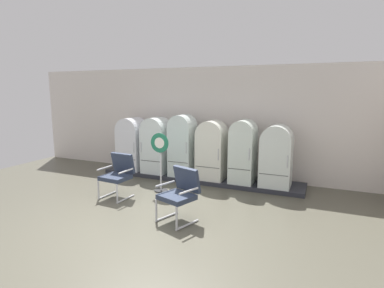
# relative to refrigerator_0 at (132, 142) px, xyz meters

# --- Properties ---
(ground) EXTENTS (12.00, 10.00, 0.05)m
(ground) POSITION_rel_refrigerator_0_xyz_m (2.04, -2.92, -0.92)
(ground) COLOR #514E41
(back_wall) EXTENTS (11.76, 0.12, 3.02)m
(back_wall) POSITION_rel_refrigerator_0_xyz_m (2.04, 0.74, 0.62)
(back_wall) COLOR silver
(back_wall) RESTS_ON ground
(display_plinth) EXTENTS (5.49, 0.95, 0.10)m
(display_plinth) POSITION_rel_refrigerator_0_xyz_m (2.04, 0.10, -0.85)
(display_plinth) COLOR #292B33
(display_plinth) RESTS_ON ground
(refrigerator_0) EXTENTS (0.70, 0.70, 1.51)m
(refrigerator_0) POSITION_rel_refrigerator_0_xyz_m (0.00, 0.00, 0.00)
(refrigerator_0) COLOR silver
(refrigerator_0) RESTS_ON display_plinth
(refrigerator_1) EXTENTS (0.69, 0.67, 1.54)m
(refrigerator_1) POSITION_rel_refrigerator_0_xyz_m (0.81, -0.01, 0.02)
(refrigerator_1) COLOR white
(refrigerator_1) RESTS_ON display_plinth
(refrigerator_2) EXTENTS (0.62, 0.63, 1.65)m
(refrigerator_2) POSITION_rel_refrigerator_0_xyz_m (1.63, -0.03, 0.08)
(refrigerator_2) COLOR silver
(refrigerator_2) RESTS_ON display_plinth
(refrigerator_3) EXTENTS (0.70, 0.66, 1.52)m
(refrigerator_3) POSITION_rel_refrigerator_0_xyz_m (2.46, -0.02, 0.01)
(refrigerator_3) COLOR silver
(refrigerator_3) RESTS_ON display_plinth
(refrigerator_4) EXTENTS (0.59, 0.70, 1.57)m
(refrigerator_4) POSITION_rel_refrigerator_0_xyz_m (3.27, 0.00, 0.04)
(refrigerator_4) COLOR silver
(refrigerator_4) RESTS_ON display_plinth
(refrigerator_5) EXTENTS (0.71, 0.69, 1.48)m
(refrigerator_5) POSITION_rel_refrigerator_0_xyz_m (4.08, -0.01, -0.02)
(refrigerator_5) COLOR silver
(refrigerator_5) RESTS_ON display_plinth
(armchair_left) EXTENTS (0.68, 0.68, 0.98)m
(armchair_left) POSITION_rel_refrigerator_0_xyz_m (0.91, -1.90, -0.34)
(armchair_left) COLOR silver
(armchair_left) RESTS_ON ground
(armchair_right) EXTENTS (0.77, 0.79, 0.98)m
(armchair_right) POSITION_rel_refrigerator_0_xyz_m (2.75, -2.50, -0.34)
(armchair_right) COLOR silver
(armchair_right) RESTS_ON ground
(sign_stand) EXTENTS (0.46, 0.32, 1.41)m
(sign_stand) POSITION_rel_refrigerator_0_xyz_m (1.59, -1.19, -0.21)
(sign_stand) COLOR #2D2D30
(sign_stand) RESTS_ON ground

